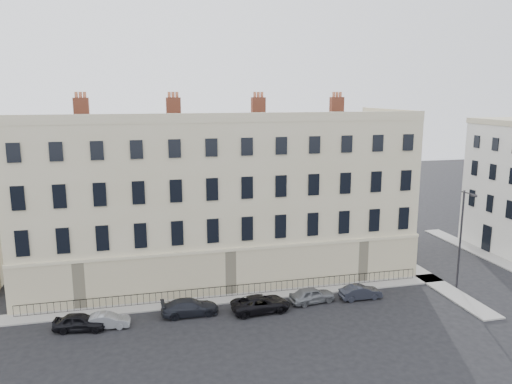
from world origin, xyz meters
The scene contains 13 objects.
ground centered at (0.00, 0.00, 0.00)m, with size 160.00×160.00×0.00m, color black.
terrace centered at (-5.97, 11.97, 7.50)m, with size 36.22×12.22×17.00m.
pavement_terrace centered at (-10.00, 5.00, 0.06)m, with size 48.00×2.00×0.12m, color gray.
pavement_east_return centered at (13.00, 8.00, 0.06)m, with size 2.00×24.00×0.12m, color gray.
pavement_adjacent centered at (23.00, 10.00, 0.06)m, with size 2.00×20.00×0.12m, color gray.
railings centered at (-6.00, 5.40, 0.55)m, with size 35.00×0.04×0.96m.
car_a centered at (-18.21, 2.03, 0.65)m, with size 1.55×3.84×1.31m, color black.
car_b centered at (-16.29, 1.99, 0.57)m, with size 1.20×3.43×1.13m, color gray.
car_c centered at (-9.95, 2.70, 0.66)m, with size 1.85×4.55×1.32m, color black.
car_d centered at (-4.31, 1.96, 0.67)m, with size 2.21×4.79×1.33m, color black.
car_e centered at (0.34, 2.63, 0.67)m, with size 1.57×3.91×1.33m, color slate.
car_f centered at (4.64, 2.35, 0.60)m, with size 1.27×3.65×1.20m, color #22242D.
streetlamp centered at (14.27, 2.48, 5.00)m, with size 0.44×1.95×9.02m.
Camera 1 is at (-13.72, -34.61, 17.44)m, focal length 35.00 mm.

